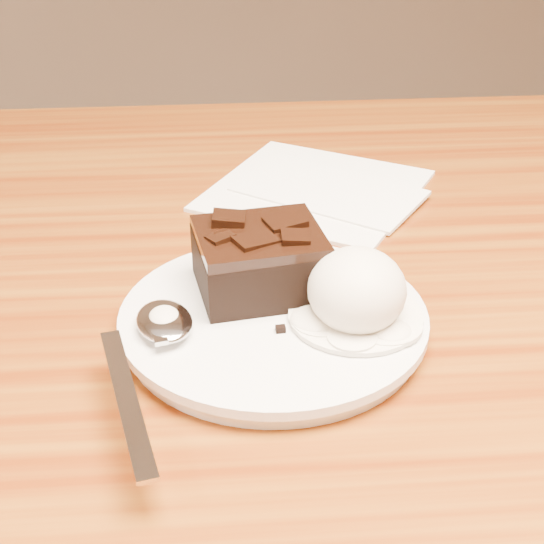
{
  "coord_description": "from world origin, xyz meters",
  "views": [
    {
      "loc": [
        -0.06,
        -0.49,
        1.06
      ],
      "look_at": [
        -0.02,
        -0.03,
        0.79
      ],
      "focal_mm": 56.6,
      "sensor_mm": 36.0,
      "label": 1
    }
  ],
  "objects": [
    {
      "name": "spoon",
      "position": [
        -0.09,
        -0.06,
        0.77
      ],
      "size": [
        0.08,
        0.19,
        0.01
      ],
      "primitive_type": null,
      "rotation": [
        0.0,
        0.0,
        0.22
      ],
      "color": "silver",
      "rests_on": "plate"
    },
    {
      "name": "napkin",
      "position": [
        0.03,
        0.17,
        0.75
      ],
      "size": [
        0.22,
        0.22,
        0.01
      ],
      "primitive_type": "cube",
      "rotation": [
        0.0,
        0.0,
        -0.53
      ],
      "color": "white",
      "rests_on": "dining_table"
    },
    {
      "name": "plate",
      "position": [
        -0.02,
        -0.04,
        0.76
      ],
      "size": [
        0.19,
        0.19,
        0.02
      ],
      "primitive_type": "cylinder",
      "color": "silver",
      "rests_on": "dining_table"
    },
    {
      "name": "crumb_a",
      "position": [
        -0.02,
        -0.06,
        0.77
      ],
      "size": [
        0.01,
        0.01,
        0.0
      ],
      "primitive_type": "cube",
      "rotation": [
        0.0,
        0.0,
        0.08
      ],
      "color": "black",
      "rests_on": "plate"
    },
    {
      "name": "crumb_b",
      "position": [
        0.02,
        -0.06,
        0.77
      ],
      "size": [
        0.01,
        0.01,
        0.0
      ],
      "primitive_type": "cube",
      "rotation": [
        0.0,
        0.0,
        0.11
      ],
      "color": "black",
      "rests_on": "plate"
    },
    {
      "name": "melt_puddle",
      "position": [
        0.03,
        -0.05,
        0.77
      ],
      "size": [
        0.08,
        0.08,
        0.0
      ],
      "primitive_type": "cylinder",
      "color": "white",
      "rests_on": "plate"
    },
    {
      "name": "brownie",
      "position": [
        -0.03,
        -0.01,
        0.78
      ],
      "size": [
        0.09,
        0.08,
        0.04
      ],
      "primitive_type": "cube",
      "rotation": [
        0.0,
        0.0,
        0.16
      ],
      "color": "black",
      "rests_on": "plate"
    },
    {
      "name": "ice_cream_scoop",
      "position": [
        0.03,
        -0.05,
        0.79
      ],
      "size": [
        0.06,
        0.06,
        0.05
      ],
      "primitive_type": "ellipsoid",
      "color": "beige",
      "rests_on": "plate"
    }
  ]
}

